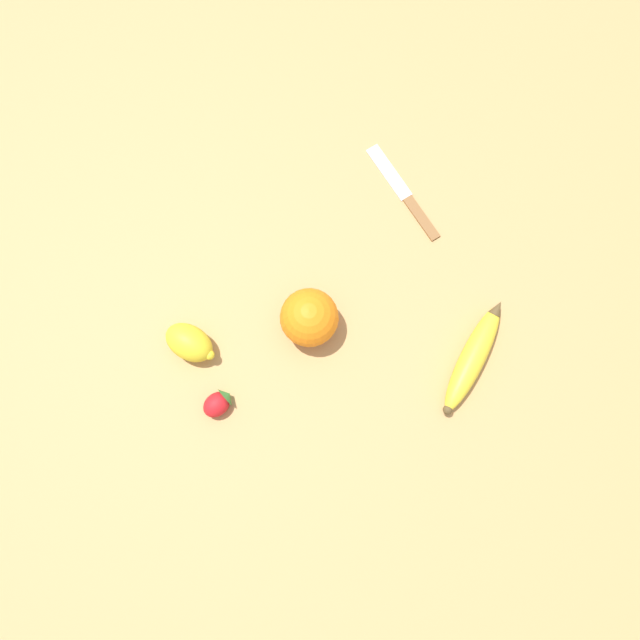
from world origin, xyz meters
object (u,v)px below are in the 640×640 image
paring_knife (406,195)px  orange (309,318)px  banana (473,357)px  strawberry (218,403)px  lemon (189,343)px

paring_knife → orange: bearing=-157.9°
banana → orange: 0.25m
strawberry → lemon: lemon is taller
lemon → orange: bearing=120.2°
lemon → paring_knife: (-0.35, 0.23, -0.02)m
strawberry → paring_knife: 0.45m
strawberry → lemon: 0.10m
strawberry → paring_knife: (-0.41, 0.16, -0.01)m
banana → paring_knife: bearing=46.9°
lemon → banana: bearing=106.7°
banana → lemon: size_ratio=2.25×
orange → paring_knife: size_ratio=0.55×
lemon → paring_knife: 0.42m
orange → strawberry: 0.18m
banana → orange: bearing=105.6°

